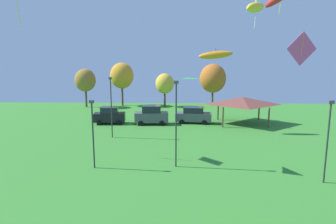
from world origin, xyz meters
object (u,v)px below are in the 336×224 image
treeline_tree_0 (85,80)px  treeline_tree_1 (122,76)px  park_pavilion (243,101)px  light_post_1 (93,130)px  light_post_2 (111,104)px  light_post_3 (328,137)px  parked_car_leftmost (110,115)px  parked_car_third_from_left (193,115)px  light_post_0 (176,120)px  parked_car_second_from_left (151,115)px  kite_flying_6 (216,55)px  treeline_tree_3 (213,78)px  kite_flying_1 (181,86)px  kite_flying_3 (256,7)px  kite_flying_2 (302,49)px  treeline_tree_2 (165,84)px

treeline_tree_0 → treeline_tree_1: bearing=17.1°
treeline_tree_1 → park_pavilion: bearing=-38.2°
light_post_1 → light_post_2: size_ratio=0.82×
light_post_1 → light_post_3: bearing=-7.9°
parked_car_leftmost → light_post_1: (2.42, -16.30, 2.01)m
parked_car_third_from_left → light_post_1: bearing=-111.2°
light_post_0 → treeline_tree_1: size_ratio=0.89×
parked_car_third_from_left → light_post_3: size_ratio=0.84×
light_post_2 → treeline_tree_0: (-9.13, 20.57, 1.04)m
parked_car_second_from_left → treeline_tree_1: (-6.72, 15.60, 4.26)m
kite_flying_6 → treeline_tree_3: size_ratio=0.52×
parked_car_second_from_left → kite_flying_1: bearing=-81.9°
kite_flying_3 → park_pavilion: bearing=82.2°
light_post_1 → light_post_2: bearing=93.6°
light_post_1 → kite_flying_3: bearing=26.2°
treeline_tree_1 → light_post_3: bearing=-59.0°
kite_flying_6 → kite_flying_3: bearing=-62.2°
kite_flying_2 → light_post_3: 7.60m
kite_flying_3 → park_pavilion: 14.51m
kite_flying_2 → light_post_1: bearing=-172.5°
kite_flying_6 → light_post_2: kite_flying_6 is taller
light_post_0 → treeline_tree_3: (6.57, 32.13, 1.10)m
kite_flying_1 → light_post_2: (-7.46, 9.24, -2.84)m
parked_car_third_from_left → treeline_tree_1: treeline_tree_1 is taller
light_post_2 → treeline_tree_1: treeline_tree_1 is taller
treeline_tree_3 → kite_flying_3: bearing=-88.2°
park_pavilion → treeline_tree_2: treeline_tree_2 is taller
kite_flying_6 → treeline_tree_1: bearing=126.8°
kite_flying_2 → light_post_1: 17.86m
parked_car_second_from_left → parked_car_third_from_left: parked_car_second_from_left is taller
kite_flying_1 → parked_car_third_from_left: (1.92, 16.92, -5.48)m
parked_car_third_from_left → treeline_tree_2: bearing=114.0°
light_post_0 → treeline_tree_1: (-10.06, 31.32, 1.60)m
kite_flying_6 → treeline_tree_0: bearing=139.7°
light_post_0 → light_post_3: size_ratio=1.19×
kite_flying_6 → light_post_3: (6.02, -14.71, -5.70)m
treeline_tree_0 → parked_car_second_from_left: bearing=-46.7°
parked_car_second_from_left → kite_flying_2: bearing=-51.1°
light_post_0 → light_post_1: 6.59m
kite_flying_2 → kite_flying_3: 6.67m
kite_flying_6 → park_pavilion: bearing=47.3°
light_post_0 → kite_flying_3: bearing=40.9°
park_pavilion → treeline_tree_3: treeline_tree_3 is taller
kite_flying_1 → parked_car_leftmost: size_ratio=0.45×
parked_car_leftmost → parked_car_second_from_left: size_ratio=0.94×
parked_car_leftmost → treeline_tree_1: size_ratio=0.54×
kite_flying_1 → parked_car_leftmost: (-9.31, 16.22, -5.45)m
parked_car_third_from_left → treeline_tree_2: 14.84m
treeline_tree_0 → treeline_tree_2: treeline_tree_0 is taller
parked_car_leftmost → parked_car_third_from_left: 11.25m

